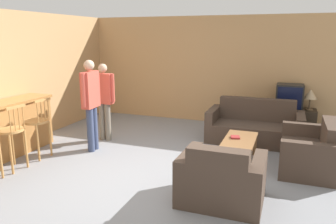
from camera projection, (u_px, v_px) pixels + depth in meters
ground_plane at (156, 178)px, 5.00m from camera, size 24.00×24.00×0.00m
wall_back at (213, 70)px, 8.06m from camera, size 9.40×0.08×2.60m
wall_left at (41, 75)px, 7.02m from camera, size 0.08×8.68×2.60m
bar_chair_mid at (11, 135)px, 5.20m from camera, size 0.44×0.44×1.07m
bar_chair_far at (37, 126)px, 5.74m from camera, size 0.44×0.44×1.07m
couch_far at (255, 127)px, 6.70m from camera, size 1.86×0.91×0.85m
armchair_near at (221, 181)px, 4.22m from camera, size 1.06×0.87×0.83m
loveseat_right at (311, 152)px, 5.28m from camera, size 0.84×1.31×0.81m
coffee_table at (240, 142)px, 5.57m from camera, size 0.51×1.00×0.42m
tv_unit at (288, 120)px, 7.35m from camera, size 1.17×0.48×0.55m
tv at (290, 96)px, 7.23m from camera, size 0.57×0.47×0.54m
book_on_table at (235, 137)px, 5.58m from camera, size 0.18×0.18×0.03m
table_lamp at (310, 95)px, 7.07m from camera, size 0.29×0.29×0.45m
person_by_window at (104, 97)px, 6.66m from camera, size 0.50×0.18×1.58m
person_by_counter at (91, 100)px, 6.02m from camera, size 0.19×0.54×1.70m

